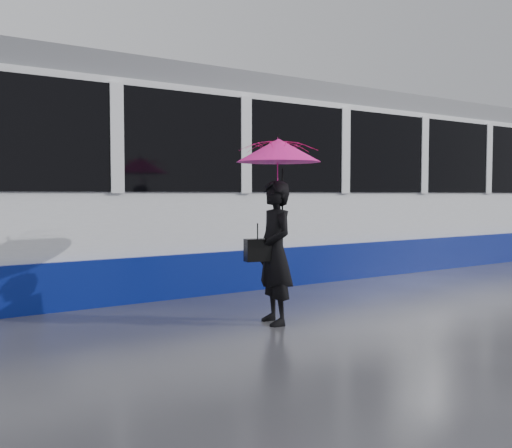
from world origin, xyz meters
TOP-DOWN VIEW (x-y plane):
  - ground at (0.00, 0.00)m, footprint 90.00×90.00m
  - rails at (0.00, 2.50)m, footprint 34.00×1.51m
  - tram at (1.22, 2.50)m, footprint 26.00×2.56m
  - woman at (-0.18, -0.76)m, footprint 0.49×0.65m
  - umbrella at (-0.13, -0.76)m, footprint 1.12×1.12m
  - handbag at (-0.40, -0.74)m, footprint 0.31×0.18m

SIDE VIEW (x-z plane):
  - ground at x=0.00m, z-range 0.00..0.00m
  - rails at x=0.00m, z-range 0.00..0.02m
  - woman at x=-0.18m, z-range 0.00..1.62m
  - handbag at x=-0.40m, z-range 0.63..1.06m
  - tram at x=1.22m, z-range -0.04..3.31m
  - umbrella at x=-0.13m, z-range 1.23..2.32m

